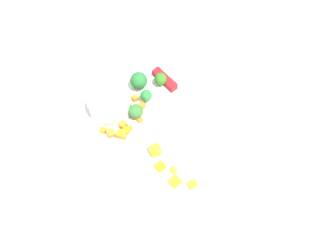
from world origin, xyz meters
TOP-DOWN VIEW (x-y plane):
  - ground_plane at (0.00, 0.00)m, footprint 4.00×4.00m
  - cutting_board at (0.00, 0.00)m, footprint 0.40×0.32m
  - prep_bowl at (-0.13, 0.04)m, footprint 0.09×0.09m
  - chef_knife at (0.04, 0.07)m, footprint 0.24×0.25m
  - carrot_dice_0 at (-0.09, -0.01)m, footprint 0.02×0.02m
  - carrot_dice_1 at (-0.12, -0.02)m, footprint 0.02×0.02m
  - carrot_dice_2 at (-0.10, -0.02)m, footprint 0.02×0.02m
  - carrot_dice_3 at (-0.14, -0.01)m, footprint 0.01×0.01m
  - carrot_dice_4 at (-0.08, 0.07)m, footprint 0.02×0.02m
  - carrot_dice_5 at (-0.08, -0.01)m, footprint 0.01×0.01m
  - carrot_dice_6 at (-0.06, 0.02)m, footprint 0.02×0.02m
  - carrot_dice_7 at (-0.10, -0.00)m, footprint 0.02×0.02m
  - carrot_dice_8 at (-0.06, 0.05)m, footprint 0.02×0.02m
  - carrot_dice_9 at (-0.07, 0.03)m, footprint 0.02×0.02m
  - pepper_dice_0 at (0.02, -0.12)m, footprint 0.03×0.03m
  - pepper_dice_1 at (0.05, -0.13)m, footprint 0.02×0.02m
  - pepper_dice_2 at (-0.02, -0.06)m, footprint 0.03×0.03m
  - pepper_dice_3 at (-0.01, -0.09)m, footprint 0.02×0.02m
  - pepper_dice_4 at (0.01, -0.10)m, footprint 0.02×0.02m
  - broccoli_floret_0 at (-0.07, 0.10)m, footprint 0.04×0.04m
  - broccoli_floret_1 at (-0.05, 0.07)m, footprint 0.03×0.03m
  - broccoli_floret_2 at (-0.07, 0.03)m, footprint 0.03×0.03m
  - broccoli_floret_3 at (-0.02, 0.11)m, footprint 0.03×0.03m

SIDE VIEW (x-z plane):
  - ground_plane at x=0.00m, z-range 0.00..0.00m
  - cutting_board at x=0.00m, z-range 0.00..0.01m
  - carrot_dice_5 at x=-0.08m, z-range 0.01..0.02m
  - carrot_dice_6 at x=-0.06m, z-range 0.01..0.02m
  - carrot_dice_3 at x=-0.14m, z-range 0.01..0.02m
  - pepper_dice_4 at x=0.01m, z-range 0.01..0.02m
  - carrot_dice_8 at x=-0.06m, z-range 0.01..0.02m
  - chef_knife at x=0.04m, z-range 0.01..0.03m
  - carrot_dice_9 at x=-0.07m, z-range 0.01..0.02m
  - carrot_dice_0 at x=-0.09m, z-range 0.01..0.03m
  - carrot_dice_7 at x=-0.10m, z-range 0.01..0.03m
  - carrot_dice_4 at x=-0.08m, z-range 0.01..0.03m
  - carrot_dice_1 at x=-0.12m, z-range 0.01..0.03m
  - pepper_dice_0 at x=0.02m, z-range 0.01..0.03m
  - carrot_dice_2 at x=-0.10m, z-range 0.01..0.03m
  - pepper_dice_1 at x=0.05m, z-range 0.01..0.03m
  - pepper_dice_3 at x=-0.01m, z-range 0.01..0.03m
  - pepper_dice_2 at x=-0.02m, z-range 0.01..0.03m
  - broccoli_floret_2 at x=-0.07m, z-range 0.01..0.05m
  - broccoli_floret_1 at x=-0.05m, z-range 0.02..0.05m
  - broccoli_floret_3 at x=-0.02m, z-range 0.02..0.05m
  - prep_bowl at x=-0.13m, z-range 0.01..0.06m
  - broccoli_floret_0 at x=-0.07m, z-range 0.01..0.06m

